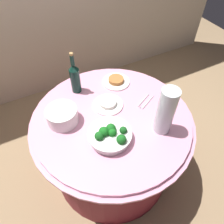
# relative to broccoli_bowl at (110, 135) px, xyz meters

# --- Properties ---
(ground_plane) EXTENTS (6.00, 6.00, 0.00)m
(ground_plane) POSITION_rel_broccoli_bowl_xyz_m (0.10, 0.16, -0.78)
(ground_plane) COLOR #9E7F5B
(buffet_table) EXTENTS (1.16, 1.16, 0.74)m
(buffet_table) POSITION_rel_broccoli_bowl_xyz_m (0.10, 0.16, -0.41)
(buffet_table) COLOR maroon
(buffet_table) RESTS_ON ground_plane
(broccoli_bowl) EXTENTS (0.28, 0.28, 0.11)m
(broccoli_bowl) POSITION_rel_broccoli_bowl_xyz_m (0.00, 0.00, 0.00)
(broccoli_bowl) COLOR white
(broccoli_bowl) RESTS_ON buffet_table
(plate_stack) EXTENTS (0.21, 0.21, 0.11)m
(plate_stack) POSITION_rel_broccoli_bowl_xyz_m (-0.22, 0.28, 0.01)
(plate_stack) COLOR white
(plate_stack) RESTS_ON buffet_table
(wine_bottle) EXTENTS (0.07, 0.07, 0.34)m
(wine_bottle) POSITION_rel_broccoli_bowl_xyz_m (-0.02, 0.53, 0.09)
(wine_bottle) COLOR #0E2F25
(wine_bottle) RESTS_ON buffet_table
(decorative_fruit_vase) EXTENTS (0.11, 0.11, 0.34)m
(decorative_fruit_vase) POSITION_rel_broccoli_bowl_xyz_m (0.34, -0.08, 0.11)
(decorative_fruit_vase) COLOR silver
(decorative_fruit_vase) RESTS_ON buffet_table
(serving_tongs) EXTENTS (0.16, 0.11, 0.01)m
(serving_tongs) POSITION_rel_broccoli_bowl_xyz_m (0.38, 0.17, -0.04)
(serving_tongs) COLOR silver
(serving_tongs) RESTS_ON buffet_table
(food_plate_rice) EXTENTS (0.22, 0.22, 0.04)m
(food_plate_rice) POSITION_rel_broccoli_bowl_xyz_m (0.12, 0.27, -0.03)
(food_plate_rice) COLOR white
(food_plate_rice) RESTS_ON buffet_table
(food_plate_peanuts) EXTENTS (0.22, 0.22, 0.04)m
(food_plate_peanuts) POSITION_rel_broccoli_bowl_xyz_m (0.29, 0.47, -0.03)
(food_plate_peanuts) COLOR white
(food_plate_peanuts) RESTS_ON buffet_table
(label_placard_front) EXTENTS (0.05, 0.02, 0.05)m
(label_placard_front) POSITION_rel_broccoli_bowl_xyz_m (0.45, 0.04, -0.01)
(label_placard_front) COLOR white
(label_placard_front) RESTS_ON buffet_table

